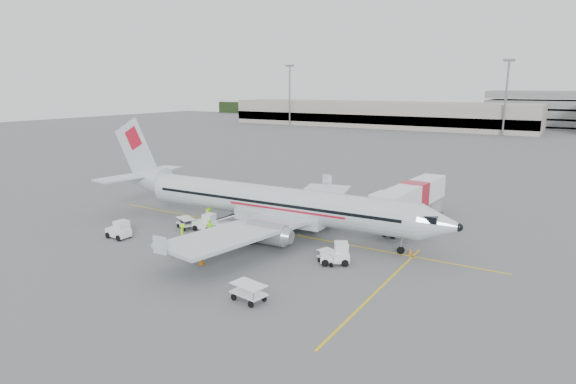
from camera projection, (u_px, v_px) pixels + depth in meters
name	position (u px, v px, depth m)	size (l,w,h in m)	color
ground	(278.00, 232.00, 49.12)	(360.00, 360.00, 0.00)	#56595B
stripe_lead	(278.00, 232.00, 49.12)	(44.00, 0.20, 0.01)	yellow
stripe_cross	(380.00, 289.00, 35.33)	(0.20, 20.00, 0.01)	yellow
terminal_west	(376.00, 114.00, 176.87)	(110.00, 22.00, 9.00)	gray
treeline	(510.00, 115.00, 194.37)	(300.00, 3.00, 6.00)	black
mast_west	(290.00, 96.00, 180.72)	(3.20, 1.20, 22.00)	slate
mast_center	(506.00, 98.00, 142.58)	(3.20, 1.20, 22.00)	slate
aircraft	(274.00, 181.00, 47.85)	(38.85, 30.45, 10.71)	silver
jet_bridge	(414.00, 203.00, 51.80)	(3.21, 17.12, 4.49)	white
belt_loader	(229.00, 217.00, 49.57)	(5.07, 1.90, 2.75)	white
tug_fore	(335.00, 253.00, 40.12)	(2.41, 1.38, 1.86)	white
tug_mid	(205.00, 222.00, 49.57)	(2.30, 1.32, 1.78)	white
tug_aft	(118.00, 229.00, 46.97)	(2.35, 1.35, 1.82)	white
cart_loaded_a	(248.00, 236.00, 45.95)	(2.14, 1.26, 1.11)	white
cart_loaded_b	(186.00, 223.00, 50.17)	(2.22, 1.31, 1.16)	white
cart_empty_a	(249.00, 292.00, 33.20)	(2.44, 1.44, 1.27)	white
cart_empty_b	(330.00, 257.00, 40.27)	(2.07, 1.23, 1.08)	white
cone_nose	(410.00, 251.00, 42.64)	(0.34, 0.34, 0.56)	orange
cone_port	(366.00, 218.00, 53.27)	(0.39, 0.39, 0.64)	orange
cone_stbd	(201.00, 260.00, 40.10)	(0.43, 0.43, 0.70)	orange
crew_a	(207.00, 218.00, 50.61)	(0.70, 0.46, 1.92)	#98F512
crew_b	(209.00, 216.00, 51.64)	(0.87, 0.68, 1.80)	#98F512
crew_c	(183.00, 232.00, 46.17)	(1.08, 0.62, 1.67)	#98F512
crew_d	(210.00, 228.00, 47.43)	(1.00, 0.42, 1.71)	#98F512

